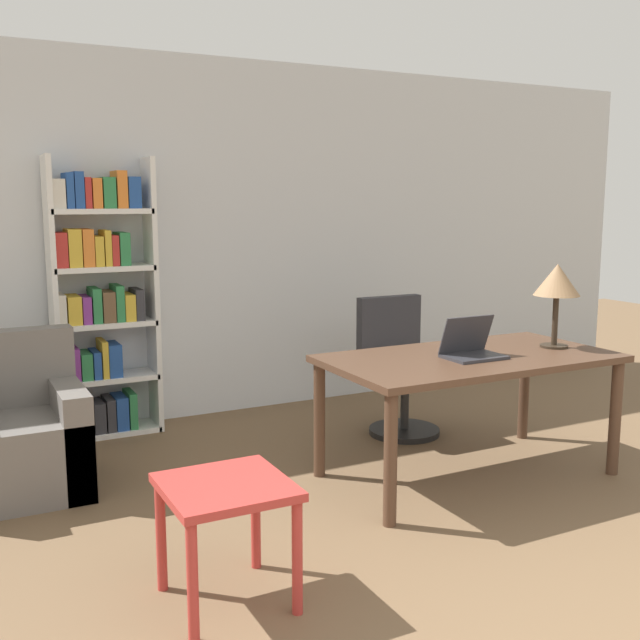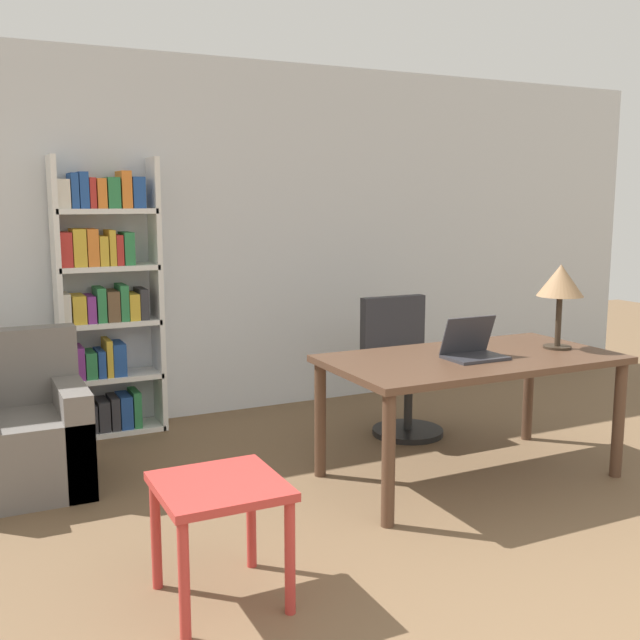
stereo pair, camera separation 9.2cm
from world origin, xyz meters
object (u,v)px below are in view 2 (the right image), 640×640
Objects in this scene: side_table_blue at (220,503)px; armchair at (20,438)px; table_lamp at (560,283)px; office_chair at (403,370)px; desk at (471,370)px; laptop at (472,349)px; bookshelf at (104,303)px.

armchair reaches higher than side_table_blue.
table_lamp is 1.30m from office_chair.
side_table_blue is (-1.80, -0.71, -0.23)m from desk.
desk reaches higher than side_table_blue.
office_chair is at bearing 81.49° from laptop.
laptop is at bearing -46.66° from bookshelf.
laptop reaches higher than desk.
side_table_blue is (-1.77, -0.66, -0.37)m from laptop.
armchair is (-2.56, 0.04, -0.15)m from office_chair.
armchair is (-2.45, 0.97, -0.35)m from desk.
table_lamp reaches higher than desk.
laptop reaches higher than side_table_blue.
office_chair is at bearing -25.15° from bookshelf.
table_lamp reaches higher than laptop.
office_chair reaches higher than armchair.
laptop is 0.38× the size of armchair.
desk is at bearing 21.51° from side_table_blue.
armchair is (-2.41, 1.02, -0.49)m from laptop.
office_chair is (0.11, 0.92, -0.20)m from desk.
laptop is at bearing -123.12° from desk.
bookshelf is (-1.91, 0.90, 0.49)m from office_chair.
office_chair is (-0.51, 0.97, -0.70)m from table_lamp.
desk is at bearing -96.98° from office_chair.
table_lamp is 0.58× the size of armchair.
bookshelf is at bearing 89.93° from side_table_blue.
desk is 2.57m from bookshelf.
laptop is 0.75m from table_lamp.
laptop is 0.66× the size of side_table_blue.
side_table_blue is (-1.91, -1.63, -0.03)m from office_chair.
office_chair reaches higher than desk.
desk is 1.91× the size of armchair.
table_lamp is at bearing 15.35° from side_table_blue.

